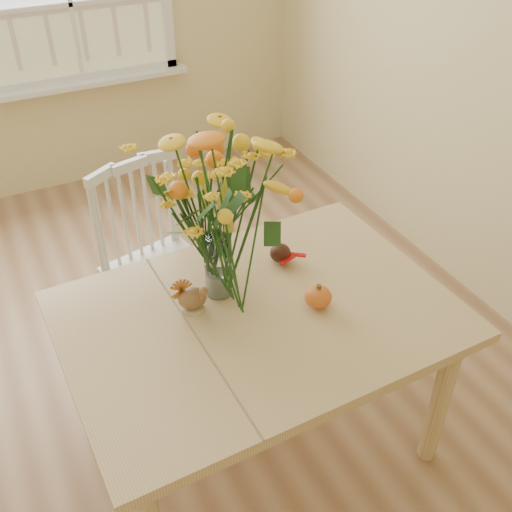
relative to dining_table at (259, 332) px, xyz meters
name	(u,v)px	position (x,y,z in m)	size (l,w,h in m)	color
floor	(107,454)	(-0.57, 0.21, -0.60)	(4.00, 4.50, 0.01)	#906746
dining_table	(259,332)	(0.00, 0.00, 0.00)	(1.32, 0.96, 0.69)	tan
windsor_chair	(151,253)	(-0.15, 0.74, -0.10)	(0.50, 0.48, 0.89)	white
flower_vase	(216,213)	(-0.08, 0.16, 0.41)	(0.45, 0.45, 0.54)	white
pumpkin	(318,298)	(0.19, -0.06, 0.13)	(0.09, 0.09, 0.07)	#C85317
turkey_figurine	(192,298)	(-0.19, 0.11, 0.14)	(0.11, 0.08, 0.12)	#CCB78C
dark_gourd	(280,254)	(0.20, 0.22, 0.13)	(0.13, 0.09, 0.07)	#38160F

